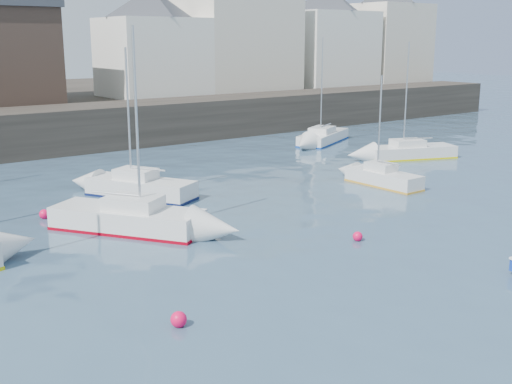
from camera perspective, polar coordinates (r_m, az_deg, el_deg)
quay_wall at (r=46.41m, az=-17.28°, el=5.31°), size 90.00×5.00×3.00m
bldg_east_a at (r=61.50m, az=-1.79°, el=14.59°), size 13.36×13.36×11.80m
bldg_east_b at (r=68.02m, az=6.31°, el=13.62°), size 11.88×11.88×9.95m
bldg_east_c at (r=74.43m, az=11.56°, el=13.80°), size 11.14×11.14×10.95m
bldg_east_d at (r=56.38m, az=-9.20°, el=13.06°), size 11.14×11.14×8.95m
sailboat_b at (r=26.48m, az=-11.31°, el=-2.29°), size 5.19×6.34×8.10m
sailboat_c at (r=34.61m, az=11.23°, el=1.27°), size 1.49×4.40×5.76m
sailboat_d at (r=43.06m, az=13.58°, el=3.54°), size 6.10×3.81×7.43m
sailboat_f at (r=31.99m, az=-10.24°, el=0.45°), size 4.23×5.71×7.21m
sailboat_g at (r=48.53m, az=5.99°, el=4.91°), size 6.32×4.50×7.72m
buoy_near at (r=17.89m, az=-6.87°, el=-11.77°), size 0.45×0.45×0.45m
buoy_mid at (r=25.14m, az=9.01°, el=-4.30°), size 0.38×0.38×0.38m
buoy_far at (r=29.31m, az=-18.28°, el=-2.25°), size 0.43×0.43×0.43m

